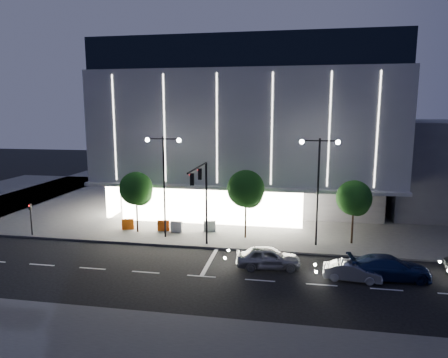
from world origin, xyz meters
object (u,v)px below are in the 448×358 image
Objects in this scene: car_third at (389,267)px; barrier_d at (210,226)px; barrier_a at (128,224)px; street_lamp_east at (318,176)px; car_second at (352,271)px; ped_signal_far at (31,216)px; tree_mid at (246,191)px; traffic_mast at (202,190)px; barrier_b at (177,227)px; tree_left at (137,190)px; barrier_c at (164,226)px; street_lamp_west at (164,172)px; tree_right at (354,200)px; car_lead at (268,257)px.

car_third is 4.90× the size of barrier_d.
street_lamp_east is at bearing -23.09° from barrier_a.
car_second is at bearing -72.51° from street_lamp_east.
ped_signal_far is 0.80× the size of car_second.
car_third is at bearing -32.71° from tree_mid.
car_second is (11.02, -3.73, -4.41)m from traffic_mast.
barrier_d is (2.98, 0.63, 0.00)m from barrier_b.
tree_mid is at bearing 50.58° from traffic_mast.
tree_left is at bearing 176.64° from barrier_d.
traffic_mast reaches higher than barrier_a.
barrier_c is (-18.22, 7.37, -0.13)m from car_third.
street_lamp_west and street_lamp_east have the same top height.
street_lamp_west is 1.63× the size of tree_right.
car_lead is 5.74m from car_second.
barrier_b is (-8.83, 6.81, -0.14)m from car_lead.
tree_right is at bearing 6.62° from car_third.
car_lead is at bearing -31.27° from barrier_b.
tree_right is at bearing -18.91° from barrier_d.
tree_left is at bearing 56.40° from car_lead.
ped_signal_far is at bearing 175.85° from traffic_mast.
traffic_mast is 9.43m from street_lamp_east.
traffic_mast reaches higher than tree_mid.
street_lamp_east is 8.20m from car_lead.
barrier_a is at bearing 174.85° from street_lamp_east.
car_second is 3.41× the size of barrier_b.
barrier_c is at bearing 15.70° from ped_signal_far.
traffic_mast is 1.28× the size of tree_right.
car_lead is at bearing -69.31° from tree_mid.
car_third is at bearing -51.74° from street_lamp_east.
barrier_c is 4.29m from barrier_d.
car_second is 0.70× the size of car_third.
street_lamp_west is 1.57× the size of tree_left.
traffic_mast reaches higher than car_third.
barrier_c is at bearing 113.38° from street_lamp_west.
tree_left is at bearing -41.72° from barrier_a.
car_lead is at bearing -46.22° from barrier_c.
car_lead is at bearing -65.35° from barrier_d.
tree_mid is 8.60m from barrier_c.
traffic_mast is 1.31× the size of car_third.
tree_left is 5.20× the size of barrier_b.
traffic_mast reaches higher than barrier_d.
tree_mid is 5.21m from barrier_d.
tree_mid is (19.03, 2.52, 2.45)m from ped_signal_far.
car_second is (17.99, -7.41, -3.42)m from tree_left.
car_second reaches higher than barrier_c.
tree_right reaches higher than barrier_a.
barrier_a is (-1.20, 0.53, -3.38)m from tree_left.
barrier_a is (-8.17, 4.21, -4.38)m from traffic_mast.
car_third is at bearing -12.71° from traffic_mast.
street_lamp_east is 8.18× the size of barrier_a.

